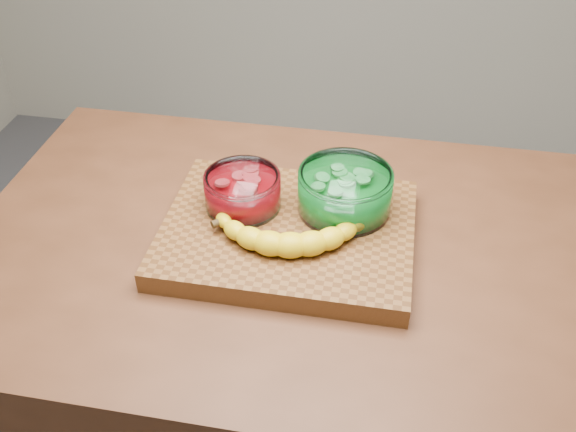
# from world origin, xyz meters

# --- Properties ---
(counter) EXTENTS (1.20, 0.80, 0.90)m
(counter) POSITION_xyz_m (0.00, 0.00, 0.45)
(counter) COLOR #4F2B17
(counter) RESTS_ON ground
(cutting_board) EXTENTS (0.45, 0.35, 0.04)m
(cutting_board) POSITION_xyz_m (0.00, 0.00, 0.92)
(cutting_board) COLOR brown
(cutting_board) RESTS_ON counter
(bowl_red) EXTENTS (0.14, 0.14, 0.07)m
(bowl_red) POSITION_xyz_m (-0.09, 0.04, 0.97)
(bowl_red) COLOR white
(bowl_red) RESTS_ON cutting_board
(bowl_green) EXTENTS (0.17, 0.17, 0.08)m
(bowl_green) POSITION_xyz_m (0.09, 0.06, 0.98)
(bowl_green) COLOR white
(bowl_green) RESTS_ON cutting_board
(banana) EXTENTS (0.30, 0.15, 0.04)m
(banana) POSITION_xyz_m (0.01, -0.04, 0.96)
(banana) COLOR yellow
(banana) RESTS_ON cutting_board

